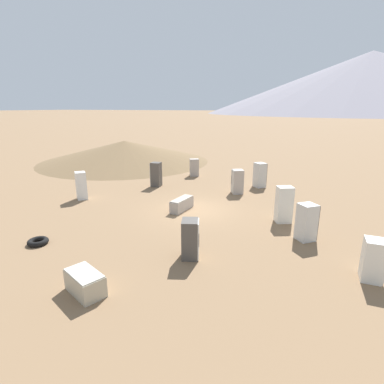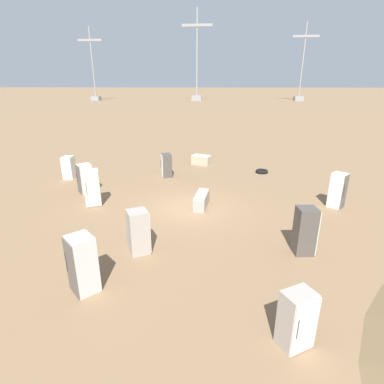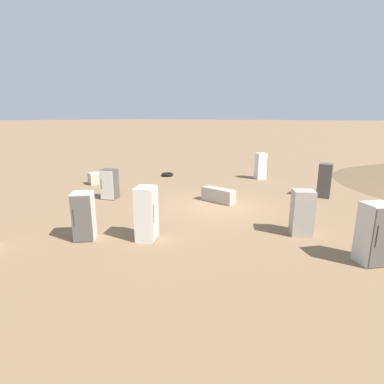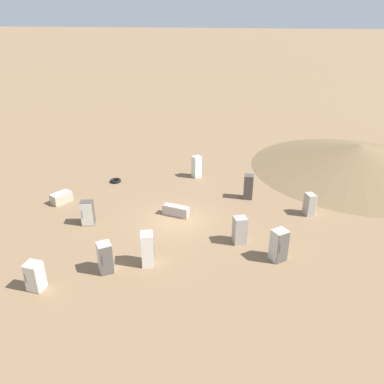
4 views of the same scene
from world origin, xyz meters
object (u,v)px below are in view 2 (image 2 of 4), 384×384
Objects in this scene: discarded_fridge_2 at (166,165)px; scrap_tire at (262,171)px; discarded_fridge_10 at (85,179)px; discarded_fridge_6 at (338,190)px; power_pylon_0 at (301,77)px; discarded_fridge_1 at (202,200)px; power_pylon_2 at (94,79)px; discarded_fridge_3 at (201,160)px; discarded_fridge_4 at (139,232)px; power_pylon_1 at (197,73)px; discarded_fridge_5 at (69,167)px; discarded_fridge_0 at (305,231)px; discarded_fridge_7 at (82,264)px; discarded_fridge_9 at (297,320)px; discarded_fridge_8 at (92,188)px.

scrap_tire is at bearing -97.37° from discarded_fridge_2.
discarded_fridge_2 is 5.52m from discarded_fridge_10.
discarded_fridge_2 is 10.75m from discarded_fridge_6.
discarded_fridge_1 is (31.25, 105.63, -7.88)m from power_pylon_0.
discarded_fridge_2 is (-42.38, 95.90, -7.03)m from power_pylon_2.
discarded_fridge_3 is 13.50m from discarded_fridge_4.
discarded_fridge_5 is at bearing 88.68° from power_pylon_1.
discarded_fridge_2 is 1.80× the size of scrap_tire.
discarded_fridge_3 is 9.81m from discarded_fridge_5.
discarded_fridge_0 reaches higher than discarded_fridge_3.
discarded_fridge_2 is 0.86× the size of discarded_fridge_7.
discarded_fridge_4 is (-4.76, 108.05, -8.72)m from power_pylon_1.
discarded_fridge_10 is at bearing -76.44° from discarded_fridge_9.
power_pylon_0 is at bearing -61.76° from discarded_fridge_10.
discarded_fridge_5 reaches higher than discarded_fridge_1.
discarded_fridge_0 is 5.95m from discarded_fridge_1.
discarded_fridge_6 is 0.99× the size of discarded_fridge_7.
power_pylon_1 is 98.68m from discarded_fridge_2.
discarded_fridge_10 is at bearing 110.29° from discarded_fridge_2.
discarded_fridge_6 is at bearing -115.20° from discarded_fridge_3.
power_pylon_2 is at bearing 3.44° from power_pylon_0.
discarded_fridge_7 is (-41.78, 108.12, -6.91)m from power_pylon_2.
discarded_fridge_7 is (1.14, 2.37, 0.08)m from discarded_fridge_4.
discarded_fridge_4 is at bearing -70.83° from discarded_fridge_7.
discarded_fridge_6 reaches higher than discarded_fridge_2.
discarded_fridge_0 is 12.49m from discarded_fridge_10.
discarded_fridge_3 is (4.52, -12.97, -0.55)m from discarded_fridge_0.
discarded_fridge_0 is 1.01× the size of discarded_fridge_6.
discarded_fridge_6 is (24.25, 105.15, -7.32)m from power_pylon_0.
discarded_fridge_9 is (4.29, 9.18, -0.15)m from discarded_fridge_6.
discarded_fridge_1 is at bearing -45.44° from discarded_fridge_6.
power_pylon_1 is 108.50m from discarded_fridge_4.
power_pylon_1 is at bearing 3.44° from power_pylon_0.
power_pylon_2 reaches higher than discarded_fridge_1.
discarded_fridge_0 is 13.75m from discarded_fridge_3.
power_pylon_0 is 15.63× the size of discarded_fridge_4.
power_pylon_1 is at bearing -41.62° from discarded_fridge_10.
discarded_fridge_4 is (-42.92, 105.75, -6.98)m from power_pylon_2.
discarded_fridge_7 is at bearing -53.80° from discarded_fridge_4.
discarded_fridge_6 is 13.97m from discarded_fridge_10.
discarded_fridge_5 is (2.29, 99.09, -8.81)m from power_pylon_1.
power_pylon_2 reaches higher than discarded_fridge_2.
discarded_fridge_4 is at bearing -164.74° from discarded_fridge_3.
discarded_fridge_0 is 1.22× the size of discarded_fridge_5.
power_pylon_0 is at bearing -105.36° from scrap_tire.
discarded_fridge_7 is 1.08× the size of discarded_fridge_10.
power_pylon_2 is 13.05× the size of discarded_fridge_8.
discarded_fridge_6 reaches higher than discarded_fridge_9.
discarded_fridge_10 is (13.93, -1.12, -0.06)m from discarded_fridge_6.
discarded_fridge_6 is 0.95× the size of discarded_fridge_8.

